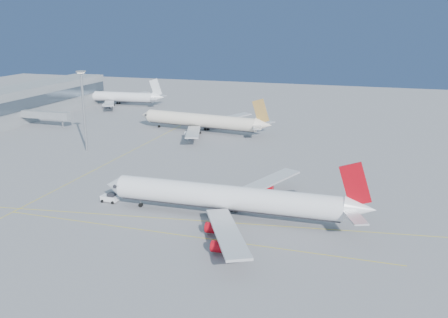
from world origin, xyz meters
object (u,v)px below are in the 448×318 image
(airliner_virgin, at_px, (232,198))
(light_mast, at_px, (83,105))
(airliner_etihad, at_px, (203,121))
(airliner_third, at_px, (116,97))
(pushback_tug, at_px, (110,198))

(airliner_virgin, xyz_separation_m, light_mast, (-66.38, 42.86, 11.74))
(light_mast, bearing_deg, airliner_etihad, 55.08)
(airliner_virgin, distance_m, airliner_third, 169.32)
(airliner_virgin, xyz_separation_m, airliner_third, (-105.42, 132.50, -0.31))
(airliner_third, distance_m, pushback_tug, 150.72)
(pushback_tug, distance_m, light_mast, 56.28)
(airliner_virgin, bearing_deg, light_mast, 146.44)
(pushback_tug, bearing_deg, light_mast, 131.10)
(airliner_virgin, height_order, light_mast, light_mast)
(airliner_etihad, relative_size, light_mast, 2.13)
(airliner_third, height_order, pushback_tug, airliner_third)
(airliner_etihad, xyz_separation_m, light_mast, (-28.75, -41.18, 11.84))
(airliner_virgin, bearing_deg, airliner_third, 127.79)
(pushback_tug, bearing_deg, airliner_third, 121.36)
(airliner_etihad, bearing_deg, airliner_third, 151.64)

